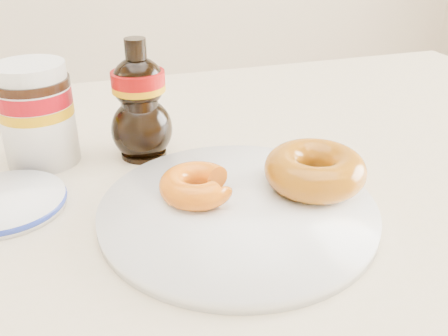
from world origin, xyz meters
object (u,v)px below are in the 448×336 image
object	(u,v)px
dining_table	(197,238)
nutella_jar	(36,110)
donut_bitten	(197,185)
blue_rim_saucer	(5,202)
donut_whole	(315,170)
dark_jar	(141,126)
plate	(238,210)
syrup_bottle	(140,100)

from	to	relation	value
dining_table	nutella_jar	world-z (taller)	nutella_jar
donut_bitten	blue_rim_saucer	xyz separation A→B (m)	(-0.21, 0.07, -0.02)
donut_whole	dark_jar	size ratio (longest dim) A/B	1.52
donut_whole	blue_rim_saucer	bearing A→B (deg)	166.45
blue_rim_saucer	plate	bearing A→B (deg)	-21.39
nutella_jar	blue_rim_saucer	distance (m)	0.14
donut_bitten	donut_whole	world-z (taller)	donut_whole
dining_table	dark_jar	bearing A→B (deg)	113.25
donut_bitten	dark_jar	bearing A→B (deg)	80.34
donut_bitten	dining_table	bearing A→B (deg)	55.91
donut_whole	syrup_bottle	size ratio (longest dim) A/B	0.73
donut_bitten	blue_rim_saucer	distance (m)	0.22
dining_table	donut_whole	distance (m)	0.19
dining_table	donut_bitten	bearing A→B (deg)	-102.79
syrup_bottle	blue_rim_saucer	size ratio (longest dim) A/B	1.18
plate	donut_bitten	bearing A→B (deg)	142.15
syrup_bottle	dark_jar	xyz separation A→B (m)	(0.00, 0.01, -0.04)
donut_whole	donut_bitten	bearing A→B (deg)	173.16
plate	syrup_bottle	bearing A→B (deg)	111.69
dining_table	plate	xyz separation A→B (m)	(0.03, -0.09, 0.09)
dark_jar	blue_rim_saucer	distance (m)	0.20
plate	blue_rim_saucer	size ratio (longest dim) A/B	2.24
plate	nutella_jar	distance (m)	0.30
dining_table	donut_whole	bearing A→B (deg)	-30.86
dining_table	blue_rim_saucer	size ratio (longest dim) A/B	10.34
dark_jar	nutella_jar	bearing A→B (deg)	175.84
nutella_jar	dark_jar	xyz separation A→B (m)	(0.13, -0.01, -0.03)
dark_jar	blue_rim_saucer	bearing A→B (deg)	-149.49
donut_whole	dark_jar	xyz separation A→B (m)	(-0.17, 0.18, 0.00)
syrup_bottle	blue_rim_saucer	distance (m)	0.21
dining_table	blue_rim_saucer	xyz separation A→B (m)	(-0.22, 0.01, 0.09)
plate	syrup_bottle	xyz separation A→B (m)	(-0.07, 0.18, 0.07)
syrup_bottle	dark_jar	distance (m)	0.04
nutella_jar	donut_bitten	bearing A→B (deg)	-47.10
donut_whole	dining_table	bearing A→B (deg)	149.14
donut_whole	nutella_jar	size ratio (longest dim) A/B	0.88
plate	donut_bitten	world-z (taller)	donut_bitten
dining_table	dark_jar	size ratio (longest dim) A/B	18.17
dark_jar	blue_rim_saucer	size ratio (longest dim) A/B	0.57
plate	nutella_jar	xyz separation A→B (m)	(-0.20, 0.21, 0.06)
dark_jar	blue_rim_saucer	world-z (taller)	dark_jar
plate	donut_bitten	size ratio (longest dim) A/B	3.62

